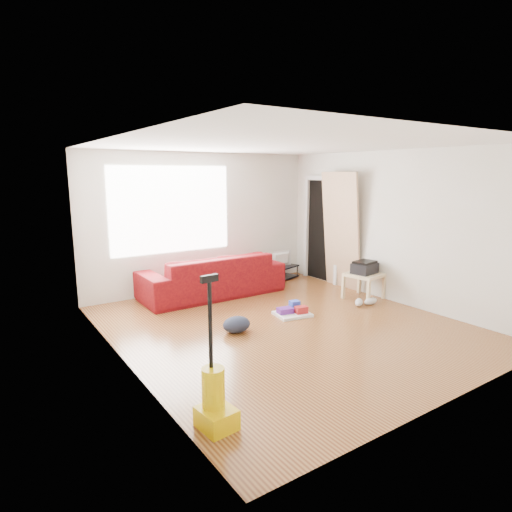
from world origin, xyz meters
TOP-DOWN VIEW (x-y plane):
  - room at (0.07, 0.15)m, footprint 4.51×5.01m
  - sofa at (-0.11, 1.95)m, footprint 2.51×0.98m
  - tv_stand at (1.64, 2.22)m, footprint 0.78×0.58m
  - tv at (1.64, 2.22)m, footprint 0.54×0.07m
  - side_table at (1.95, 0.31)m, footprint 0.63×0.63m
  - printer at (1.95, 0.31)m, footprint 0.46×0.38m
  - bucket at (-0.38, 1.63)m, footprint 0.34×0.34m
  - toilet_paper at (-0.35, 1.64)m, footprint 0.13×0.13m
  - cleaning_tray at (0.38, 0.30)m, footprint 0.57×0.49m
  - backpack at (-0.70, 0.17)m, footprint 0.40×0.33m
  - sneakers at (1.68, 0.03)m, footprint 0.50×0.26m
  - vacuum at (-2.00, -1.62)m, footprint 0.31×0.34m
  - door_panel at (2.13, 1.08)m, footprint 0.27×0.86m

SIDE VIEW (x-z plane):
  - sofa at x=-0.11m, z-range -0.37..0.37m
  - bucket at x=-0.38m, z-range -0.15..0.15m
  - backpack at x=-0.70m, z-range -0.11..0.11m
  - door_panel at x=2.13m, z-range -1.08..1.08m
  - cleaning_tray at x=0.38m, z-range -0.04..0.15m
  - sneakers at x=1.68m, z-range 0.00..0.11m
  - tv_stand at x=1.64m, z-range 0.01..0.27m
  - toilet_paper at x=-0.35m, z-range 0.15..0.26m
  - vacuum at x=-2.00m, z-range -0.42..0.90m
  - side_table at x=1.95m, z-range 0.15..0.60m
  - tv at x=1.64m, z-range 0.26..0.57m
  - printer at x=1.95m, z-range 0.44..0.66m
  - room at x=0.07m, z-range 0.00..2.51m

